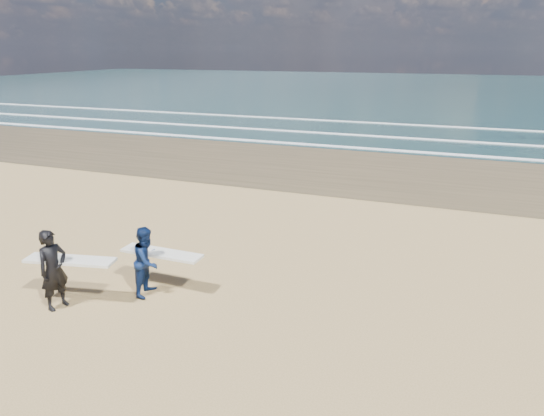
% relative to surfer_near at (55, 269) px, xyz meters
% --- Properties ---
extents(surfer_near, '(2.26, 1.24, 2.00)m').
position_rel_surfer_near_xyz_m(surfer_near, '(0.00, 0.00, 0.00)').
color(surfer_near, black).
rests_on(surfer_near, ground).
extents(surfer_far, '(2.21, 1.09, 1.81)m').
position_rel_surfer_near_xyz_m(surfer_far, '(1.67, 1.38, -0.10)').
color(surfer_far, '#0C1E47').
rests_on(surfer_far, ground).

